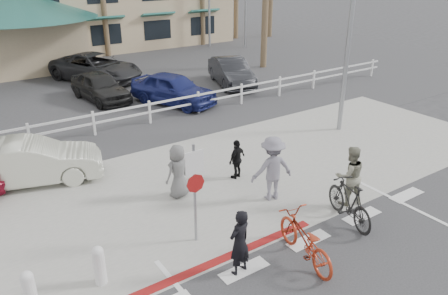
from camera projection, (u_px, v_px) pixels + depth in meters
ground at (326, 253)px, 10.40m from camera, size 140.00×140.00×0.00m
sidewalk_plaza at (221, 180)px, 13.81m from camera, size 22.00×7.00×0.01m
cross_street at (163, 140)px, 16.84m from camera, size 40.00×5.00×0.01m
parking_lot at (85, 86)px, 24.04m from camera, size 50.00×16.00×0.01m
curb_red at (192, 272)px, 9.76m from camera, size 7.00×0.25×0.02m
rail_fence at (152, 112)px, 18.42m from camera, size 29.40×0.16×1.00m
sign_post at (195, 189)px, 10.30m from camera, size 0.50×0.10×2.90m
bollard_0 at (99, 265)px, 9.25m from camera, size 0.26×0.26×0.95m
bollard_1 at (30, 291)px, 8.53m from camera, size 0.26×0.26×0.95m
streetlight_0 at (351, 16)px, 16.13m from camera, size 0.60×2.00×9.00m
info_sign at (245, 11)px, 33.19m from camera, size 1.20×0.16×5.60m
bike_red at (305, 240)px, 9.95m from camera, size 1.12×2.22×1.11m
rider_red at (239, 243)px, 9.46m from camera, size 0.64×0.49×1.59m
bike_black at (349, 202)px, 11.43m from camera, size 1.07×2.04×1.18m
rider_black at (350, 176)px, 12.18m from camera, size 1.03×0.92×1.75m
pedestrian_a at (272, 169)px, 12.40m from camera, size 1.38×1.00×1.93m
pedestrian_child at (237, 159)px, 13.72m from camera, size 0.82×0.55×1.30m
pedestrian_b at (178, 171)px, 12.58m from camera, size 0.90×0.70×1.62m
car_white_sedan at (30, 162)px, 13.41m from camera, size 4.50×2.62×1.40m
lot_car_2 at (100, 87)px, 21.30m from camera, size 2.07×4.23×1.39m
lot_car_3 at (231, 72)px, 23.90m from camera, size 2.87×4.72×1.47m
lot_car_5 at (96, 67)px, 24.70m from camera, size 4.67×6.14×1.55m
lot_car_6 at (173, 89)px, 20.77m from camera, size 3.31×4.73×1.50m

